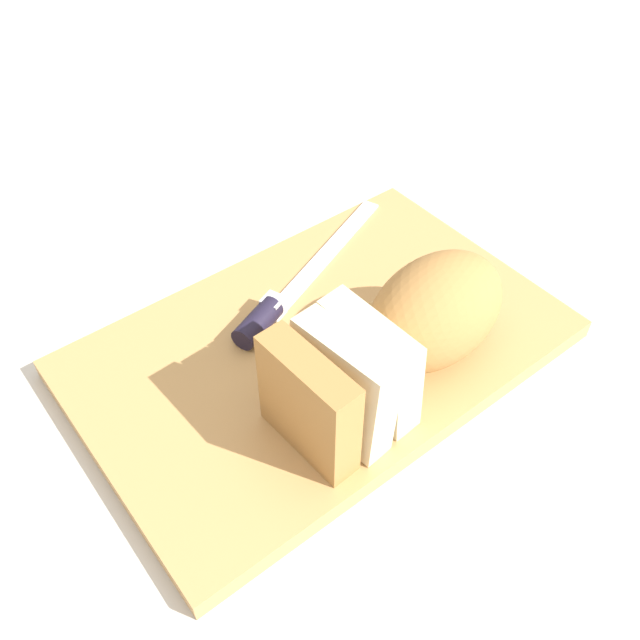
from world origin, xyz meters
The scene contains 6 objects.
ground_plane centered at (0.00, 0.00, 0.00)m, with size 3.00×3.00×0.00m, color beige.
cutting_board centered at (0.00, 0.00, 0.01)m, with size 0.47×0.30×0.02m, color tan.
bread_loaf centered at (-0.04, 0.08, 0.07)m, with size 0.26×0.13×0.11m.
bread_knife centered at (0.01, -0.06, 0.03)m, with size 0.26×0.13×0.02m.
crumb_near_knife centered at (-0.07, -0.01, 0.02)m, with size 0.01×0.01×0.01m, color tan.
crumb_near_loaf centered at (0.02, 0.03, 0.02)m, with size 0.01×0.01×0.01m, color tan.
Camera 1 is at (0.26, 0.37, 0.52)m, focal length 38.38 mm.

